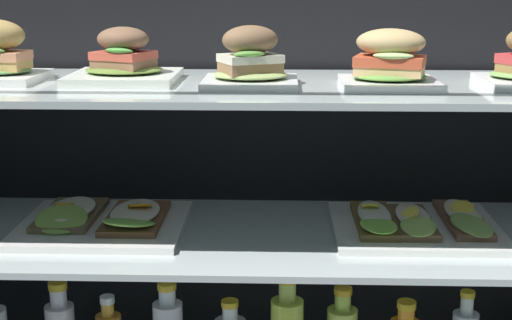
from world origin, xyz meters
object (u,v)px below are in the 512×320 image
(plated_roll_sandwich_near_right_corner, at_px, (250,64))
(open_sandwich_tray_center, at_px, (103,220))
(plated_roll_sandwich_left_of_center, at_px, (124,64))
(open_sandwich_tray_far_right, at_px, (417,223))
(plated_roll_sandwich_right_of_center, at_px, (390,64))

(plated_roll_sandwich_near_right_corner, bearing_deg, open_sandwich_tray_center, 170.09)
(plated_roll_sandwich_left_of_center, distance_m, open_sandwich_tray_far_right, 0.68)
(open_sandwich_tray_center, bearing_deg, open_sandwich_tray_far_right, 0.02)
(open_sandwich_tray_far_right, bearing_deg, open_sandwich_tray_center, -179.98)
(plated_roll_sandwich_near_right_corner, xyz_separation_m, open_sandwich_tray_far_right, (0.34, 0.05, -0.33))
(open_sandwich_tray_far_right, bearing_deg, plated_roll_sandwich_left_of_center, -179.64)
(open_sandwich_tray_far_right, bearing_deg, plated_roll_sandwich_right_of_center, -141.84)
(plated_roll_sandwich_near_right_corner, relative_size, open_sandwich_tray_far_right, 0.53)
(plated_roll_sandwich_left_of_center, distance_m, open_sandwich_tray_center, 0.33)
(plated_roll_sandwich_left_of_center, bearing_deg, plated_roll_sandwich_right_of_center, -6.43)
(plated_roll_sandwich_near_right_corner, xyz_separation_m, open_sandwich_tray_center, (-0.31, 0.05, -0.33))
(plated_roll_sandwich_left_of_center, distance_m, plated_roll_sandwich_right_of_center, 0.52)
(plated_roll_sandwich_left_of_center, height_order, plated_roll_sandwich_right_of_center, plated_roll_sandwich_right_of_center)
(open_sandwich_tray_center, bearing_deg, plated_roll_sandwich_right_of_center, -6.12)
(plated_roll_sandwich_near_right_corner, relative_size, plated_roll_sandwich_right_of_center, 0.99)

